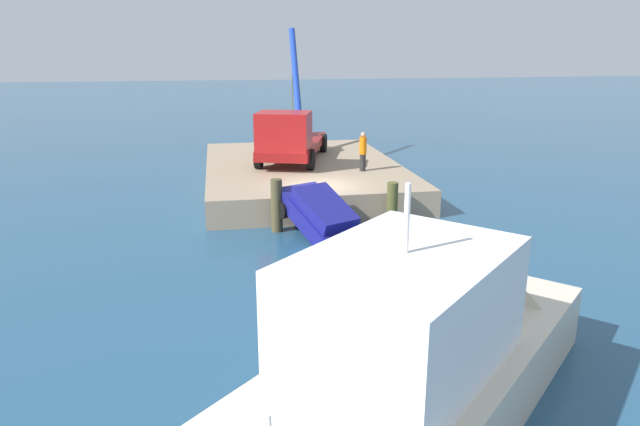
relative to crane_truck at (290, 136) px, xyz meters
The scene contains 8 objects.
ground 5.84m from the crane_truck, ahead, with size 200.00×200.00×0.00m, color navy.
dock 2.05m from the crane_truck, 78.00° to the left, with size 13.62×9.54×1.17m, color gray.
crane_truck is the anchor object (origin of this frame).
dock_worker 4.07m from the crane_truck, 50.89° to the left, with size 0.34×0.34×1.85m.
salvaged_car 8.78m from the crane_truck, ahead, with size 4.48×3.38×2.57m.
moored_yacht 18.60m from the crane_truck, ahead, with size 10.77×11.06×6.33m.
piling_near 7.73m from the crane_truck, 11.22° to the right, with size 0.44×0.44×2.05m, color #4D452A.
piling_mid 8.22m from the crane_truck, 22.79° to the left, with size 0.44×0.44×1.73m, color #4E4F26.
Camera 1 is at (23.21, -4.16, 6.89)m, focal length 32.15 mm.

